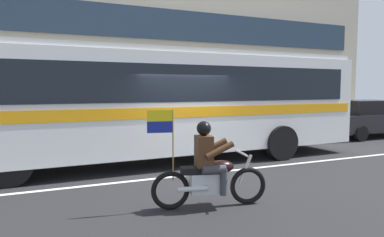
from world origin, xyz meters
The scene contains 7 objects.
ground_plane centered at (0.00, 0.00, 0.00)m, with size 60.00×60.00×0.00m, color black.
sidewalk_curb centered at (0.00, 5.10, 0.07)m, with size 28.00×3.80×0.15m, color #B7B2A8.
lane_center_stripe centered at (0.00, -0.60, 0.00)m, with size 26.60×0.14×0.01m, color silver.
transit_bus centered at (-0.28, 1.19, 1.88)m, with size 12.50×2.90×3.22m.
motorcycle_with_rider centered at (-0.70, -2.88, 0.67)m, with size 2.16×0.72×1.78m.
parked_sedan_curbside centered at (9.82, 2.58, 0.85)m, with size 4.62×1.88×1.64m.
fire_hydrant centered at (2.71, 3.99, 0.52)m, with size 0.22×0.30×0.75m.
Camera 1 is at (-3.43, -8.40, 2.13)m, focal length 32.56 mm.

